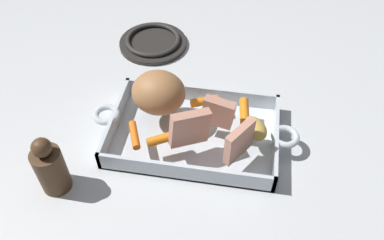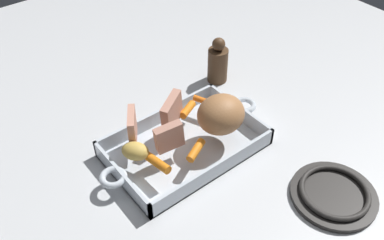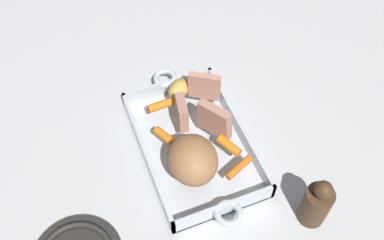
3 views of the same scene
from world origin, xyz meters
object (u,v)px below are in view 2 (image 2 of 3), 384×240
roast_slice_outer (169,137)px  pepper_mill (218,63)px  potato_near_roast (135,151)px  baby_carrot_short (157,163)px  baby_carrot_long (188,110)px  baby_carrot_northeast (206,102)px  pork_roast (221,114)px  baby_carrot_center_left (196,150)px  roasting_dish (185,146)px  stove_burner_rear (334,194)px  roast_slice_thin (132,127)px  roast_slice_thick (170,113)px

roast_slice_outer → pepper_mill: 0.34m
potato_near_roast → baby_carrot_short: bearing=114.8°
baby_carrot_long → baby_carrot_northeast: bearing=177.2°
baby_carrot_long → pepper_mill: pepper_mill is taller
pork_roast → baby_carrot_northeast: 0.10m
pork_roast → pepper_mill: size_ratio=0.83×
baby_carrot_center_left → potato_near_roast: 0.13m
pork_roast → baby_carrot_short: 0.18m
roast_slice_outer → pepper_mill: bearing=-149.4°
roasting_dish → stove_burner_rear: size_ratio=2.42×
roasting_dish → baby_carrot_short: baby_carrot_short is taller
roast_slice_outer → pepper_mill: (-0.29, -0.17, -0.02)m
baby_carrot_long → pork_roast: bearing=104.4°
baby_carrot_northeast → roasting_dish: bearing=27.6°
roast_slice_thin → baby_carrot_center_left: roast_slice_thin is taller
roasting_dish → roast_slice_thin: 0.13m
roasting_dish → baby_carrot_northeast: 0.13m
roast_slice_thin → baby_carrot_center_left: 0.15m
pork_roast → baby_carrot_center_left: bearing=15.6°
roast_slice_thin → potato_near_roast: bearing=62.3°
roast_slice_thick → baby_carrot_center_left: (0.01, 0.11, -0.03)m
roast_slice_thick → baby_carrot_long: roast_slice_thick is taller
stove_burner_rear → pepper_mill: size_ratio=1.34×
baby_carrot_short → baby_carrot_northeast: (-0.21, -0.09, -0.00)m
roast_slice_thick → roast_slice_thin: roast_slice_thick is taller
roast_slice_outer → potato_near_roast: (0.07, -0.02, -0.01)m
baby_carrot_center_left → baby_carrot_short: size_ratio=0.85×
baby_carrot_northeast → potato_near_roast: potato_near_roast is taller
baby_carrot_long → pepper_mill: bearing=-151.1°
pork_roast → baby_carrot_center_left: pork_roast is taller
roast_slice_outer → pepper_mill: size_ratio=0.47×
roast_slice_thick → potato_near_roast: 0.13m
roast_slice_thin → stove_burner_rear: bearing=124.9°
potato_near_roast → stove_burner_rear: (-0.28, 0.31, -0.05)m
roast_slice_thin → baby_carrot_short: 0.10m
roast_slice_thin → baby_carrot_short: (0.00, 0.10, -0.03)m
stove_burner_rear → potato_near_roast: bearing=-48.1°
baby_carrot_short → baby_carrot_center_left: bearing=165.7°
baby_carrot_short → baby_carrot_northeast: size_ratio=1.06×
stove_burner_rear → baby_carrot_short: bearing=-45.7°
baby_carrot_center_left → baby_carrot_northeast: bearing=-137.1°
pork_roast → roast_slice_outer: bearing=-10.7°
baby_carrot_long → stove_burner_rear: bearing=106.1°
pepper_mill → baby_carrot_northeast: bearing=38.9°
roast_slice_outer → baby_carrot_short: bearing=28.0°
stove_burner_rear → baby_carrot_center_left: bearing=-54.6°
pepper_mill → roasting_dish: bearing=34.1°
potato_near_roast → pork_roast: bearing=167.6°
potato_near_roast → pepper_mill: 0.39m
roasting_dish → pepper_mill: size_ratio=3.24×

